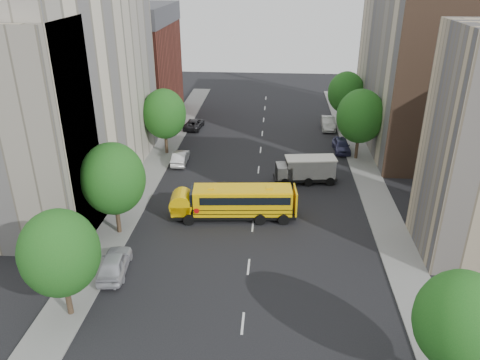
# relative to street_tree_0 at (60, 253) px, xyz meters

# --- Properties ---
(ground) EXTENTS (120.00, 120.00, 0.00)m
(ground) POSITION_rel_street_tree_0_xyz_m (11.00, 14.00, -4.64)
(ground) COLOR black
(ground) RESTS_ON ground
(sidewalk_left) EXTENTS (3.00, 80.00, 0.12)m
(sidewalk_left) POSITION_rel_street_tree_0_xyz_m (-0.50, 19.00, -4.58)
(sidewalk_left) COLOR slate
(sidewalk_left) RESTS_ON ground
(sidewalk_right) EXTENTS (3.00, 80.00, 0.12)m
(sidewalk_right) POSITION_rel_street_tree_0_xyz_m (22.50, 19.00, -4.58)
(sidewalk_right) COLOR slate
(sidewalk_right) RESTS_ON ground
(lane_markings) EXTENTS (0.15, 64.00, 0.01)m
(lane_markings) POSITION_rel_street_tree_0_xyz_m (11.00, 24.00, -4.64)
(lane_markings) COLOR silver
(lane_markings) RESTS_ON ground
(building_left_cream) EXTENTS (10.00, 26.00, 20.00)m
(building_left_cream) POSITION_rel_street_tree_0_xyz_m (-7.00, 20.00, 5.36)
(building_left_cream) COLOR beige
(building_left_cream) RESTS_ON ground
(building_left_redbrick) EXTENTS (10.00, 15.00, 13.00)m
(building_left_redbrick) POSITION_rel_street_tree_0_xyz_m (-7.00, 42.00, 1.86)
(building_left_redbrick) COLOR maroon
(building_left_redbrick) RESTS_ON ground
(building_left_near) EXTENTS (10.00, 7.00, 17.00)m
(building_left_near) POSITION_rel_street_tree_0_xyz_m (-7.00, 9.50, 3.86)
(building_left_near) COLOR #BEB094
(building_left_near) RESTS_ON ground
(building_right_far) EXTENTS (10.00, 22.00, 18.00)m
(building_right_far) POSITION_rel_street_tree_0_xyz_m (29.00, 34.00, 4.36)
(building_right_far) COLOR #BEB094
(building_right_far) RESTS_ON ground
(building_right_sidewall) EXTENTS (10.10, 0.30, 18.00)m
(building_right_sidewall) POSITION_rel_street_tree_0_xyz_m (29.00, 23.00, 4.36)
(building_right_sidewall) COLOR brown
(building_right_sidewall) RESTS_ON ground
(street_tree_0) EXTENTS (4.80, 4.80, 7.41)m
(street_tree_0) POSITION_rel_street_tree_0_xyz_m (0.00, 0.00, 0.00)
(street_tree_0) COLOR #38281C
(street_tree_0) RESTS_ON ground
(street_tree_1) EXTENTS (5.12, 5.12, 7.90)m
(street_tree_1) POSITION_rel_street_tree_0_xyz_m (0.00, 10.00, 0.31)
(street_tree_1) COLOR #38281C
(street_tree_1) RESTS_ON ground
(street_tree_2) EXTENTS (4.99, 4.99, 7.71)m
(street_tree_2) POSITION_rel_street_tree_0_xyz_m (0.00, 28.00, 0.19)
(street_tree_2) COLOR #38281C
(street_tree_2) RESTS_ON ground
(street_tree_3) EXTENTS (4.61, 4.61, 7.11)m
(street_tree_3) POSITION_rel_street_tree_0_xyz_m (22.00, -4.00, -0.19)
(street_tree_3) COLOR #38281C
(street_tree_3) RESTS_ON ground
(street_tree_4) EXTENTS (5.25, 5.25, 8.10)m
(street_tree_4) POSITION_rel_street_tree_0_xyz_m (22.00, 28.00, 0.43)
(street_tree_4) COLOR #38281C
(street_tree_4) RESTS_ON ground
(street_tree_5) EXTENTS (4.86, 4.86, 7.51)m
(street_tree_5) POSITION_rel_street_tree_0_xyz_m (22.00, 40.00, 0.06)
(street_tree_5) COLOR #38281C
(street_tree_5) RESTS_ON ground
(school_bus) EXTENTS (10.72, 3.33, 2.98)m
(school_bus) POSITION_rel_street_tree_0_xyz_m (9.23, 13.28, -2.98)
(school_bus) COLOR black
(school_bus) RESTS_ON ground
(safari_truck) EXTENTS (6.50, 3.06, 2.68)m
(safari_truck) POSITION_rel_street_tree_0_xyz_m (15.91, 21.26, -3.22)
(safari_truck) COLOR black
(safari_truck) RESTS_ON ground
(parked_car_0) EXTENTS (2.35, 4.87, 1.60)m
(parked_car_0) POSITION_rel_street_tree_0_xyz_m (1.40, 4.57, -3.84)
(parked_car_0) COLOR silver
(parked_car_0) RESTS_ON ground
(parked_car_1) EXTENTS (1.59, 4.31, 1.41)m
(parked_car_1) POSITION_rel_street_tree_0_xyz_m (2.20, 25.12, -3.94)
(parked_car_1) COLOR silver
(parked_car_1) RESTS_ON ground
(parked_car_2) EXTENTS (2.51, 4.79, 1.29)m
(parked_car_2) POSITION_rel_street_tree_0_xyz_m (1.67, 37.45, -4.00)
(parked_car_2) COLOR black
(parked_car_2) RESTS_ON ground
(parked_car_4) EXTENTS (1.97, 4.52, 1.52)m
(parked_car_4) POSITION_rel_street_tree_0_xyz_m (20.60, 30.32, -3.88)
(parked_car_4) COLOR navy
(parked_car_4) RESTS_ON ground
(parked_car_5) EXTENTS (1.77, 4.85, 1.59)m
(parked_car_5) POSITION_rel_street_tree_0_xyz_m (19.80, 38.68, -3.85)
(parked_car_5) COLOR #9E9F9A
(parked_car_5) RESTS_ON ground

